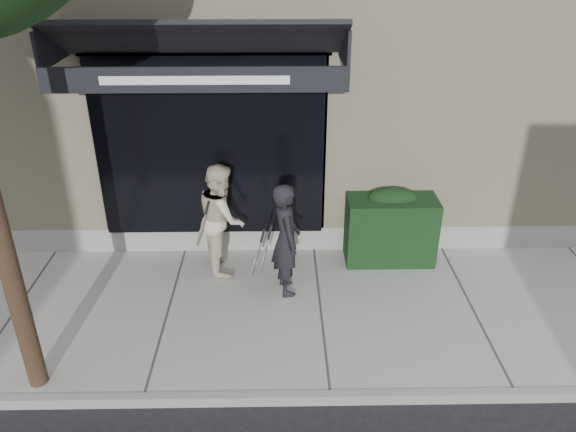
{
  "coord_description": "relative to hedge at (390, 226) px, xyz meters",
  "views": [
    {
      "loc": [
        -0.53,
        -6.02,
        4.58
      ],
      "look_at": [
        -0.42,
        0.6,
        1.17
      ],
      "focal_mm": 35.0,
      "sensor_mm": 36.0,
      "label": 1
    }
  ],
  "objects": [
    {
      "name": "ground",
      "position": [
        -1.1,
        -1.25,
        -0.66
      ],
      "size": [
        80.0,
        80.0,
        0.0
      ],
      "primitive_type": "plane",
      "color": "black",
      "rests_on": "ground"
    },
    {
      "name": "sidewalk",
      "position": [
        -1.1,
        -1.25,
        -0.6
      ],
      "size": [
        20.0,
        3.0,
        0.12
      ],
      "primitive_type": "cube",
      "color": "gray",
      "rests_on": "ground"
    },
    {
      "name": "curb",
      "position": [
        -1.1,
        -2.8,
        -0.59
      ],
      "size": [
        20.0,
        0.1,
        0.14
      ],
      "primitive_type": "cube",
      "color": "gray",
      "rests_on": "ground"
    },
    {
      "name": "building_facade",
      "position": [
        -1.11,
        3.71,
        2.08
      ],
      "size": [
        14.3,
        8.04,
        5.64
      ],
      "color": "beige",
      "rests_on": "ground"
    },
    {
      "name": "hedge",
      "position": [
        0.0,
        0.0,
        0.0
      ],
      "size": [
        1.3,
        0.7,
        1.14
      ],
      "color": "black",
      "rests_on": "sidewalk"
    },
    {
      "name": "pedestrian_front",
      "position": [
        -1.55,
        -0.83,
        0.25
      ],
      "size": [
        0.74,
        0.82,
        1.59
      ],
      "color": "black",
      "rests_on": "sidewalk"
    },
    {
      "name": "pedestrian_back",
      "position": [
        -2.45,
        -0.22,
        0.27
      ],
      "size": [
        0.75,
        0.89,
        1.62
      ],
      "color": "beige",
      "rests_on": "sidewalk"
    }
  ]
}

